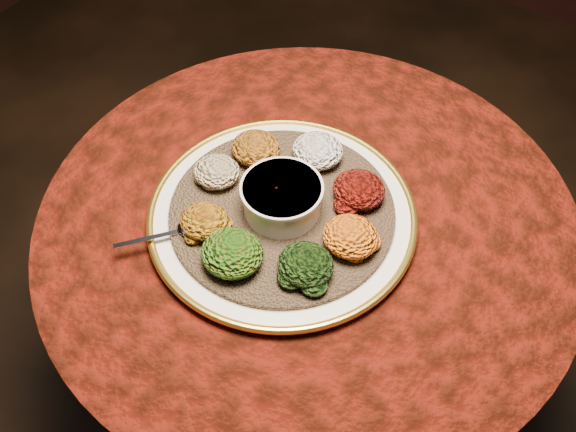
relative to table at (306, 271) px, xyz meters
The scene contains 13 objects.
table is the anchor object (origin of this frame).
platter 0.20m from the table, 134.70° to the right, with size 0.56×0.56×0.02m.
injera 0.21m from the table, 134.70° to the right, with size 0.39×0.39×0.01m, color brown.
stew_bowl 0.25m from the table, 134.70° to the right, with size 0.14×0.14×0.06m.
spoon 0.31m from the table, 131.56° to the right, with size 0.10×0.11×0.01m.
portion_ayib 0.26m from the table, 113.39° to the left, with size 0.09×0.09×0.04m, color white.
portion_kitfo 0.25m from the table, 42.93° to the left, with size 0.09×0.09×0.04m, color black.
portion_tikil 0.25m from the table, 20.19° to the right, with size 0.09×0.09×0.04m, color #C08A10.
portion_gomen 0.27m from the table, 60.79° to the right, with size 0.09×0.09×0.04m, color black.
portion_mixveg 0.29m from the table, 103.37° to the right, with size 0.10×0.10×0.05m, color #A7250A.
portion_kik 0.29m from the table, 130.87° to the right, with size 0.08×0.08×0.04m, color #A66D0E.
portion_timatim 0.29m from the table, 167.45° to the right, with size 0.08×0.08×0.04m, color maroon.
portion_shiro 0.27m from the table, 161.97° to the left, with size 0.09×0.09×0.04m, color #A55813.
Camera 1 is at (0.35, -0.62, 1.62)m, focal length 40.00 mm.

